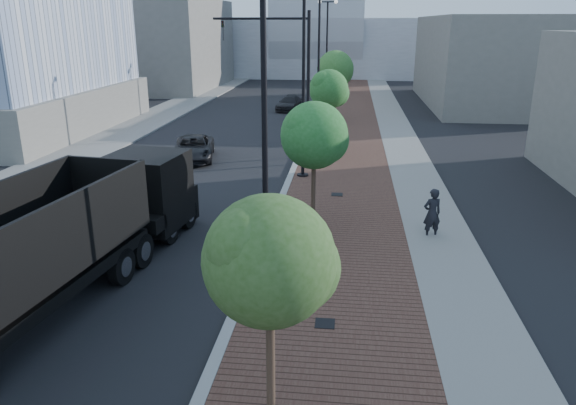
# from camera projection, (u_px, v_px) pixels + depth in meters

# --- Properties ---
(sidewalk) EXTENTS (7.00, 140.00, 0.12)m
(sidewalk) POSITION_uv_depth(u_px,v_px,m) (358.00, 118.00, 43.89)
(sidewalk) COLOR #4C2D23
(sidewalk) RESTS_ON ground
(concrete_strip) EXTENTS (2.40, 140.00, 0.13)m
(concrete_strip) POSITION_uv_depth(u_px,v_px,m) (392.00, 119.00, 43.60)
(concrete_strip) COLOR slate
(concrete_strip) RESTS_ON ground
(curb) EXTENTS (0.30, 140.00, 0.14)m
(curb) POSITION_uv_depth(u_px,v_px,m) (315.00, 117.00, 44.26)
(curb) COLOR gray
(curb) RESTS_ON ground
(west_sidewalk) EXTENTS (4.00, 140.00, 0.12)m
(west_sidewalk) POSITION_uv_depth(u_px,v_px,m) (160.00, 115.00, 45.66)
(west_sidewalk) COLOR slate
(west_sidewalk) RESTS_ON ground
(dump_truck) EXTENTS (4.15, 13.58, 3.46)m
(dump_truck) POSITION_uv_depth(u_px,v_px,m) (95.00, 229.00, 16.44)
(dump_truck) COLOR black
(dump_truck) RESTS_ON ground
(white_sedan) EXTENTS (1.98, 4.75, 1.53)m
(white_sedan) POSITION_uv_depth(u_px,v_px,m) (95.00, 236.00, 17.75)
(white_sedan) COLOR white
(white_sedan) RESTS_ON ground
(dark_car_mid) EXTENTS (3.06, 5.05, 1.31)m
(dark_car_mid) POSITION_uv_depth(u_px,v_px,m) (193.00, 148.00, 30.75)
(dark_car_mid) COLOR black
(dark_car_mid) RESTS_ON ground
(dark_car_far) EXTENTS (2.37, 4.38, 1.21)m
(dark_car_far) POSITION_uv_depth(u_px,v_px,m) (290.00, 103.00, 48.13)
(dark_car_far) COLOR black
(dark_car_far) RESTS_ON ground
(pedestrian) EXTENTS (0.79, 0.65, 1.86)m
(pedestrian) POSITION_uv_depth(u_px,v_px,m) (432.00, 214.00, 19.35)
(pedestrian) COLOR black
(pedestrian) RESTS_ON ground
(streetlight_1) EXTENTS (1.44, 0.56, 9.21)m
(streetlight_1) POSITION_uv_depth(u_px,v_px,m) (261.00, 142.00, 14.57)
(streetlight_1) COLOR black
(streetlight_1) RESTS_ON ground
(streetlight_2) EXTENTS (1.72, 0.56, 9.28)m
(streetlight_2) POSITION_uv_depth(u_px,v_px,m) (303.00, 80.00, 25.73)
(streetlight_2) COLOR black
(streetlight_2) RESTS_ON ground
(streetlight_3) EXTENTS (1.44, 0.56, 9.21)m
(streetlight_3) POSITION_uv_depth(u_px,v_px,m) (317.00, 70.00, 37.21)
(streetlight_3) COLOR black
(streetlight_3) RESTS_ON ground
(streetlight_4) EXTENTS (1.72, 0.56, 9.28)m
(streetlight_4) POSITION_uv_depth(u_px,v_px,m) (327.00, 53.00, 48.37)
(streetlight_4) COLOR black
(streetlight_4) RESTS_ON ground
(traffic_mast) EXTENTS (5.09, 0.20, 8.00)m
(traffic_mast) POSITION_uv_depth(u_px,v_px,m) (291.00, 71.00, 28.60)
(traffic_mast) COLOR black
(traffic_mast) RESTS_ON ground
(tree_0) EXTENTS (2.32, 2.26, 4.76)m
(tree_0) POSITION_uv_depth(u_px,v_px,m) (272.00, 261.00, 9.04)
(tree_0) COLOR #382619
(tree_0) RESTS_ON ground
(tree_1) EXTENTS (2.47, 2.43, 4.78)m
(tree_1) POSITION_uv_depth(u_px,v_px,m) (315.00, 136.00, 19.43)
(tree_1) COLOR #382619
(tree_1) RESTS_ON ground
(tree_2) EXTENTS (2.28, 2.21, 4.94)m
(tree_2) POSITION_uv_depth(u_px,v_px,m) (329.00, 89.00, 30.67)
(tree_2) COLOR #382619
(tree_2) RESTS_ON ground
(tree_3) EXTENTS (2.82, 2.82, 5.41)m
(tree_3) POSITION_uv_depth(u_px,v_px,m) (336.00, 69.00, 41.94)
(tree_3) COLOR #382619
(tree_3) RESTS_ON ground
(convention_center) EXTENTS (50.00, 30.00, 50.00)m
(convention_center) POSITION_uv_depth(u_px,v_px,m) (322.00, 32.00, 85.06)
(convention_center) COLOR #A0A3A9
(convention_center) RESTS_ON ground
(commercial_block_nw) EXTENTS (14.00, 20.00, 10.00)m
(commercial_block_nw) POSITION_uv_depth(u_px,v_px,m) (157.00, 44.00, 63.73)
(commercial_block_nw) COLOR slate
(commercial_block_nw) RESTS_ON ground
(commercial_block_ne) EXTENTS (12.00, 22.00, 8.00)m
(commercial_block_ne) POSITION_uv_depth(u_px,v_px,m) (493.00, 61.00, 50.74)
(commercial_block_ne) COLOR slate
(commercial_block_ne) RESTS_ON ground
(utility_cover_1) EXTENTS (0.50, 0.50, 0.02)m
(utility_cover_1) POSITION_uv_depth(u_px,v_px,m) (325.00, 323.00, 13.80)
(utility_cover_1) COLOR black
(utility_cover_1) RESTS_ON sidewalk
(utility_cover_2) EXTENTS (0.50, 0.50, 0.02)m
(utility_cover_2) POSITION_uv_depth(u_px,v_px,m) (337.00, 194.00, 24.18)
(utility_cover_2) COLOR black
(utility_cover_2) RESTS_ON sidewalk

